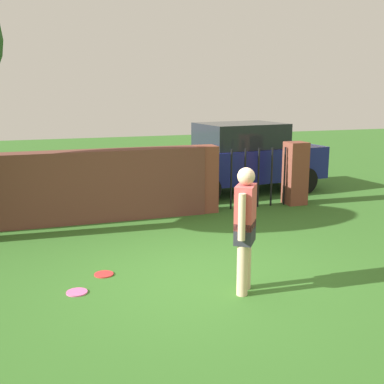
% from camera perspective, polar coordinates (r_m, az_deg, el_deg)
% --- Properties ---
extents(ground_plane, '(40.00, 40.00, 0.00)m').
position_cam_1_polar(ground_plane, '(6.81, 1.47, -10.11)').
color(ground_plane, '#336623').
extents(brick_wall, '(5.39, 0.50, 1.40)m').
position_cam_1_polar(brick_wall, '(9.66, -14.20, 0.52)').
color(brick_wall, brown).
rests_on(brick_wall, ground).
extents(person, '(0.39, 0.46, 1.62)m').
position_cam_1_polar(person, '(6.15, 6.22, -3.79)').
color(person, beige).
rests_on(person, ground).
extents(fence_gate, '(2.58, 0.44, 1.40)m').
position_cam_1_polar(fence_gate, '(10.65, 7.00, 1.86)').
color(fence_gate, brown).
rests_on(fence_gate, ground).
extents(car, '(4.37, 2.31, 1.72)m').
position_cam_1_polar(car, '(12.27, 5.65, 4.01)').
color(car, navy).
rests_on(car, ground).
extents(frisbee_red, '(0.27, 0.27, 0.02)m').
position_cam_1_polar(frisbee_red, '(7.05, -10.27, -9.44)').
color(frisbee_red, red).
rests_on(frisbee_red, ground).
extents(frisbee_pink, '(0.27, 0.27, 0.02)m').
position_cam_1_polar(frisbee_pink, '(6.54, -13.31, -11.33)').
color(frisbee_pink, pink).
rests_on(frisbee_pink, ground).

